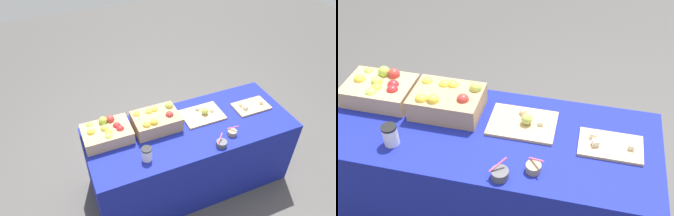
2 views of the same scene
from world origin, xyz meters
TOP-DOWN VIEW (x-y plane):
  - ground_plane at (0.00, 0.00)m, footprint 10.00×10.00m
  - table at (0.00, 0.00)m, footprint 1.90×0.76m
  - apple_crate_left at (-0.73, 0.15)m, footprint 0.41×0.29m
  - apple_crate_middle at (-0.29, 0.13)m, footprint 0.41×0.29m
  - cutting_board_front at (0.66, 0.03)m, footprint 0.34×0.21m
  - cutting_board_back at (0.17, 0.10)m, footprint 0.38×0.27m
  - sample_bowl_near at (0.29, -0.23)m, footprint 0.09×0.09m
  - sample_bowl_mid at (0.13, -0.31)m, footprint 0.10×0.10m
  - coffee_cup at (-0.50, -0.20)m, footprint 0.08×0.08m

SIDE VIEW (x-z plane):
  - ground_plane at x=0.00m, z-range 0.00..0.00m
  - table at x=0.00m, z-range 0.00..0.74m
  - cutting_board_front at x=0.66m, z-range 0.73..0.78m
  - cutting_board_back at x=0.17m, z-range 0.71..0.80m
  - sample_bowl_near at x=0.29m, z-range 0.71..0.81m
  - sample_bowl_mid at x=0.13m, z-range 0.71..0.82m
  - coffee_cup at x=-0.50m, z-range 0.74..0.86m
  - apple_crate_left at x=-0.73m, z-range 0.72..0.89m
  - apple_crate_middle at x=-0.29m, z-range 0.73..0.91m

